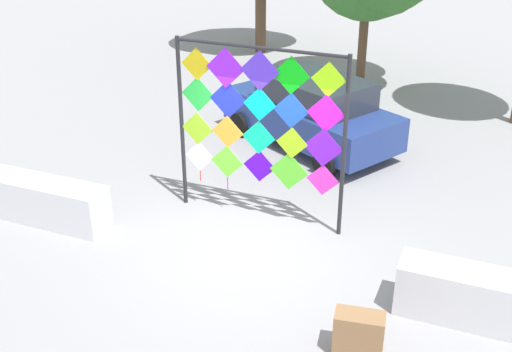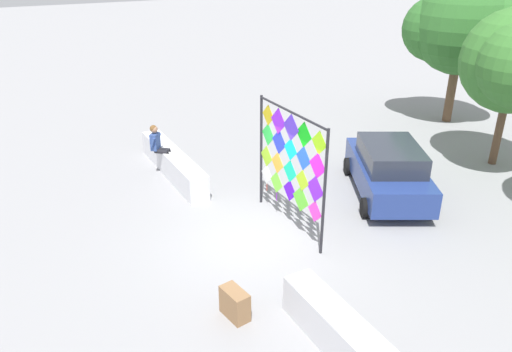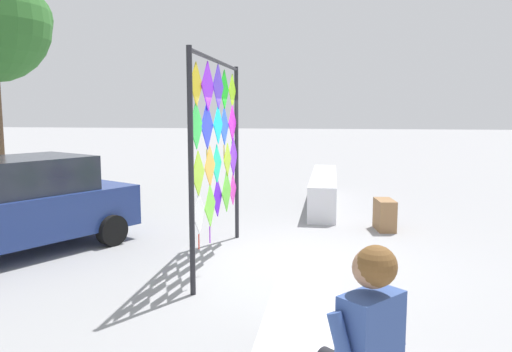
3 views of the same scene
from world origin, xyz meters
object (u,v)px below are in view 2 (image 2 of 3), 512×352
object	(u,v)px
cardboard_box_large	(235,304)
tree_palm_like	(464,29)
seated_vendor	(159,146)
parked_car	(388,169)
kite_display_rack	(290,159)

from	to	relation	value
cardboard_box_large	tree_palm_like	distance (m)	15.09
seated_vendor	tree_palm_like	xyz separation A→B (m)	(0.54, 12.25, 2.72)
seated_vendor	parked_car	bearing A→B (deg)	49.63
parked_car	kite_display_rack	bearing A→B (deg)	-87.32
cardboard_box_large	tree_palm_like	bearing A→B (deg)	116.56
tree_palm_like	kite_display_rack	bearing A→B (deg)	-68.47
seated_vendor	parked_car	distance (m)	6.92
kite_display_rack	parked_car	xyz separation A→B (m)	(-0.16, 3.43, -1.07)
seated_vendor	parked_car	world-z (taller)	seated_vendor
seated_vendor	parked_car	size ratio (longest dim) A/B	0.37
seated_vendor	tree_palm_like	bearing A→B (deg)	87.50
cardboard_box_large	tree_palm_like	size ratio (longest dim) A/B	0.11
kite_display_rack	seated_vendor	distance (m)	5.07
kite_display_rack	seated_vendor	bearing A→B (deg)	-158.36
cardboard_box_large	kite_display_rack	bearing A→B (deg)	131.98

